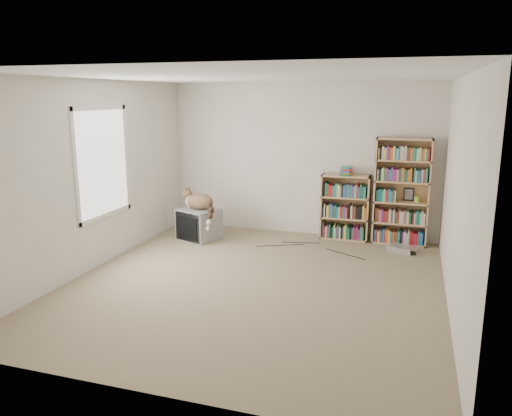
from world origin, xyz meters
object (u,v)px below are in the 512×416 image
(bookcase_tall, at_px, (401,194))
(bookcase_short, at_px, (345,209))
(crt_tv, at_px, (199,224))
(cat, at_px, (201,204))
(dvd_player, at_px, (402,249))

(bookcase_tall, xyz_separation_m, bookcase_short, (-0.86, 0.00, -0.31))
(crt_tv, height_order, bookcase_short, bookcase_short)
(bookcase_tall, height_order, bookcase_short, bookcase_tall)
(crt_tv, bearing_deg, cat, -16.74)
(crt_tv, height_order, bookcase_tall, bookcase_tall)
(crt_tv, height_order, dvd_player, crt_tv)
(crt_tv, xyz_separation_m, cat, (0.06, -0.04, 0.35))
(dvd_player, bearing_deg, crt_tv, -150.95)
(cat, height_order, bookcase_tall, bookcase_tall)
(cat, height_order, dvd_player, cat)
(cat, xyz_separation_m, bookcase_tall, (3.05, 0.80, 0.20))
(bookcase_tall, relative_size, bookcase_short, 1.58)
(bookcase_tall, bearing_deg, crt_tv, -166.38)
(cat, distance_m, dvd_player, 3.18)
(crt_tv, xyz_separation_m, dvd_player, (3.17, 0.31, -0.21))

